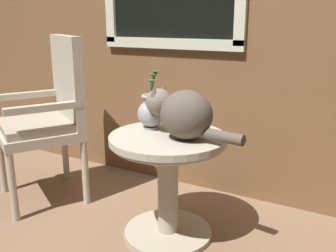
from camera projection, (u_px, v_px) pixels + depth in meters
name	position (u px, v px, depth m)	size (l,w,h in m)	color
ground_plane	(120.00, 233.00, 2.14)	(6.00, 6.00, 0.00)	#7F6047
wicker_side_table	(168.00, 168.00, 2.02)	(0.62, 0.62, 0.58)	#B2A893
wicker_chair	(49.00, 113.00, 2.46)	(0.68, 0.67, 1.07)	#B2A893
cat	(183.00, 113.00, 1.89)	(0.56, 0.28, 0.25)	brown
pewter_vase_with_ivy	(151.00, 111.00, 2.06)	(0.15, 0.15, 0.31)	#99999E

